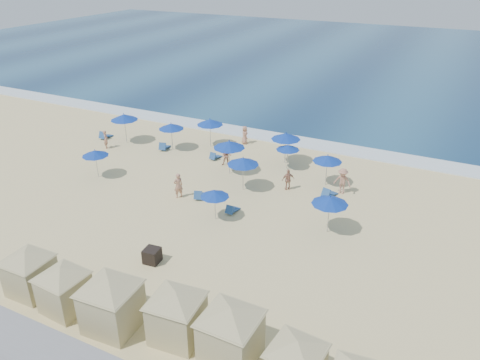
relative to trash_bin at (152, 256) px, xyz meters
name	(u,v)px	position (x,y,z in m)	size (l,w,h in m)	color
ground	(187,216)	(-0.95, 5.02, -0.41)	(160.00, 160.00, 0.00)	beige
ocean	(374,59)	(-0.95, 60.02, -0.38)	(160.00, 80.00, 0.06)	navy
surf_line	(279,138)	(-0.95, 20.52, -0.37)	(160.00, 2.50, 0.08)	white
seawall	(6,354)	(-0.95, -8.48, 0.24)	(160.00, 6.10, 1.22)	gray
trash_bin	(152,256)	(0.00, 0.00, 0.00)	(0.82, 0.82, 0.82)	black
cabana_0	(28,267)	(-3.81, -4.66, 1.09)	(4.18, 4.18, 2.62)	tan
cabana_1	(63,283)	(-1.38, -4.84, 1.06)	(4.09, 4.09, 2.57)	tan
cabana_2	(111,297)	(1.40, -4.76, 1.28)	(4.69, 4.69, 2.95)	tan
cabana_3	(176,308)	(4.31, -4.01, 1.18)	(4.40, 4.40, 2.77)	tan
cabana_4	(231,327)	(6.92, -4.03, 1.27)	(4.66, 4.66, 2.92)	tan
cabana_5	(296,358)	(9.79, -4.18, 1.06)	(4.06, 4.06, 2.56)	tan
umbrella_0	(124,117)	(-12.71, 13.60, 1.93)	(2.37, 2.37, 2.70)	#A5A8AD
umbrella_1	(171,126)	(-8.12, 14.01, 1.70)	(2.13, 2.13, 2.43)	#A5A8AD
umbrella_2	(95,153)	(-10.08, 6.99, 1.52)	(1.95, 1.95, 2.22)	#A5A8AD
umbrella_3	(210,122)	(-5.57, 16.10, 1.82)	(2.26, 2.26, 2.57)	#A5A8AD
umbrella_4	(229,144)	(-1.56, 11.97, 1.94)	(2.38, 2.38, 2.71)	#A5A8AD
umbrella_5	(215,194)	(0.83, 5.52, 1.39)	(1.82, 1.82, 2.07)	#A5A8AD
umbrella_6	(288,147)	(2.08, 14.69, 1.39)	(1.82, 1.82, 2.07)	#A5A8AD
umbrella_7	(243,161)	(0.59, 9.96, 1.79)	(2.23, 2.23, 2.54)	#A5A8AD
umbrella_8	(286,136)	(1.52, 15.63, 1.88)	(2.32, 2.32, 2.64)	#A5A8AD
umbrella_9	(328,158)	(5.60, 13.33, 1.66)	(2.10, 2.10, 2.39)	#A5A8AD
umbrella_10	(330,200)	(7.61, 7.20, 1.75)	(2.19, 2.19, 2.49)	#A5A8AD
beach_chair_0	(105,136)	(-15.11, 13.50, -0.15)	(0.68, 1.41, 0.76)	#254D89
beach_chair_1	(164,147)	(-8.77, 13.68, -0.15)	(0.91, 1.47, 0.75)	#254D89
beach_chair_2	(215,156)	(-3.88, 13.84, -0.18)	(0.65, 1.25, 0.66)	#254D89
beach_chair_3	(199,195)	(-1.54, 7.46, -0.17)	(0.91, 1.35, 0.68)	#254D89
beach_chair_4	(232,210)	(1.40, 6.69, -0.18)	(0.57, 1.21, 0.65)	#254D89
beach_chair_5	(328,193)	(6.34, 11.61, -0.15)	(0.96, 1.46, 0.74)	#254D89
beachgoer_0	(106,139)	(-13.39, 11.76, 0.39)	(0.58, 0.38, 1.59)	tan
beachgoer_1	(227,156)	(-2.44, 13.16, 0.40)	(0.79, 0.61, 1.62)	tan
beachgoer_2	(288,180)	(3.43, 11.40, 0.37)	(0.91, 0.38, 1.56)	tan
beachgoer_3	(342,181)	(6.99, 12.53, 0.53)	(1.22, 0.70, 1.89)	tan
beachgoer_4	(245,135)	(-3.22, 18.02, 0.39)	(0.79, 0.51, 1.61)	tan
beachgoer_5	(178,185)	(-2.86, 6.96, 0.48)	(0.65, 0.43, 1.79)	tan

